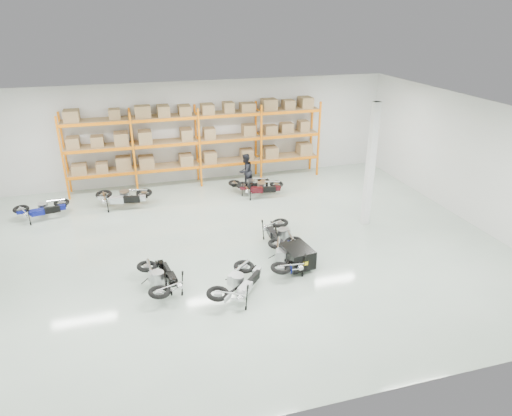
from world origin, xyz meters
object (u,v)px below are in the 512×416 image
object	(u,v)px
moto_blue_centre	(286,253)
person_back	(245,171)
moto_silver_left	(239,278)
moto_black_far_left	(160,274)
trailer	(297,256)
moto_touring_right	(281,230)
moto_back_b	(123,193)
moto_back_a	(42,206)
moto_back_d	(260,184)
moto_back_c	(250,182)

from	to	relation	value
moto_blue_centre	person_back	size ratio (longest dim) A/B	1.13
moto_silver_left	moto_black_far_left	distance (m)	2.23
moto_black_far_left	trailer	bearing A→B (deg)	172.15
moto_touring_right	moto_back_b	xyz separation A→B (m)	(-5.04, 4.75, 0.05)
moto_blue_centre	moto_black_far_left	bearing A→B (deg)	16.92
moto_touring_right	moto_back_a	size ratio (longest dim) A/B	1.01
moto_back_d	moto_back_c	bearing A→B (deg)	37.36
moto_touring_right	person_back	xyz separation A→B (m)	(0.22, 5.48, 0.25)
person_back	moto_back_b	bearing A→B (deg)	-29.07
moto_black_far_left	moto_back_c	size ratio (longest dim) A/B	1.12
moto_blue_centre	moto_touring_right	world-z (taller)	moto_blue_centre
moto_back_b	moto_back_c	world-z (taller)	moto_back_b
trailer	moto_back_b	distance (m)	8.11
moto_black_far_left	moto_back_c	world-z (taller)	moto_black_far_left
moto_touring_right	moto_black_far_left	bearing A→B (deg)	-156.59
moto_silver_left	moto_back_a	distance (m)	9.20
moto_black_far_left	moto_back_a	world-z (taller)	moto_black_far_left
trailer	moto_back_c	size ratio (longest dim) A/B	1.08
moto_silver_left	moto_black_far_left	bearing A→B (deg)	19.01
moto_blue_centre	moto_touring_right	xyz separation A→B (m)	(0.34, 1.52, -0.01)
trailer	moto_back_a	size ratio (longest dim) A/B	0.98
moto_black_far_left	moto_back_a	bearing A→B (deg)	-67.01
trailer	moto_back_b	size ratio (longest dim) A/B	0.88
moto_back_b	moto_back_a	bearing A→B (deg)	105.41
moto_silver_left	moto_back_b	bearing A→B (deg)	-26.32
moto_back_c	moto_back_b	bearing A→B (deg)	94.75
moto_blue_centre	person_back	world-z (taller)	person_back
moto_black_far_left	person_back	bearing A→B (deg)	-130.46
moto_back_c	trailer	bearing A→B (deg)	-179.88
moto_back_c	moto_back_d	distance (m)	0.66
moto_black_far_left	moto_back_b	size ratio (longest dim) A/B	0.92
moto_back_b	moto_back_c	size ratio (longest dim) A/B	1.23
moto_back_c	moto_blue_centre	bearing A→B (deg)	177.08
moto_blue_centre	moto_back_b	bearing A→B (deg)	-38.87
moto_black_far_left	moto_back_a	distance (m)	7.29
trailer	moto_back_c	world-z (taller)	moto_back_c
moto_back_a	moto_back_b	world-z (taller)	moto_back_b
moto_blue_centre	moto_back_a	world-z (taller)	moto_blue_centre
moto_touring_right	moto_back_a	bearing A→B (deg)	151.95
moto_blue_centre	moto_back_b	size ratio (longest dim) A/B	0.93
moto_back_c	moto_touring_right	bearing A→B (deg)	179.33
moto_touring_right	moto_back_a	xyz separation A→B (m)	(-8.02, 4.48, -0.01)
moto_blue_centre	moto_black_far_left	size ratio (longest dim) A/B	1.01
moto_black_far_left	trailer	world-z (taller)	moto_black_far_left
moto_touring_right	person_back	distance (m)	5.49
moto_silver_left	person_back	xyz separation A→B (m)	(2.30, 8.03, 0.23)
moto_back_a	moto_back_c	size ratio (longest dim) A/B	1.10
moto_black_far_left	moto_back_c	bearing A→B (deg)	-132.81
moto_touring_right	trailer	xyz separation A→B (m)	(-0.00, -1.60, -0.13)
moto_blue_centre	trailer	bearing A→B (deg)	-178.22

